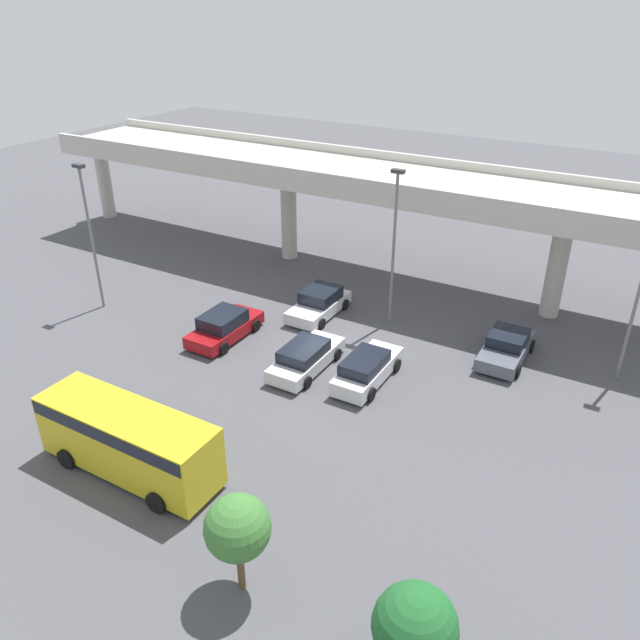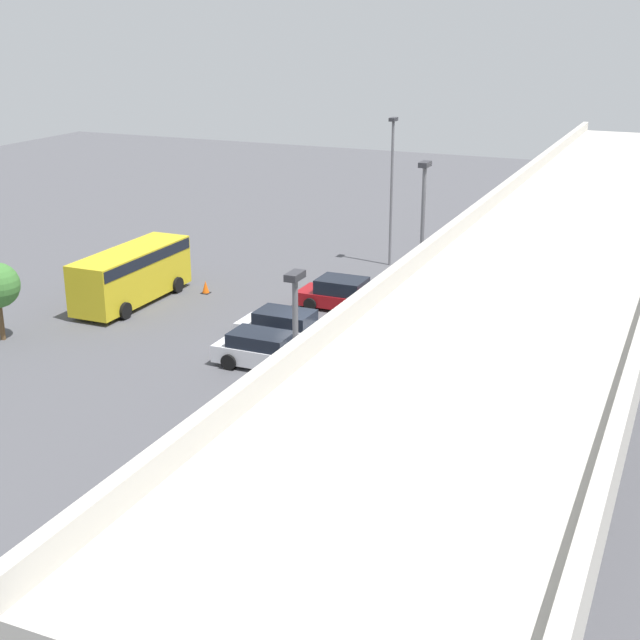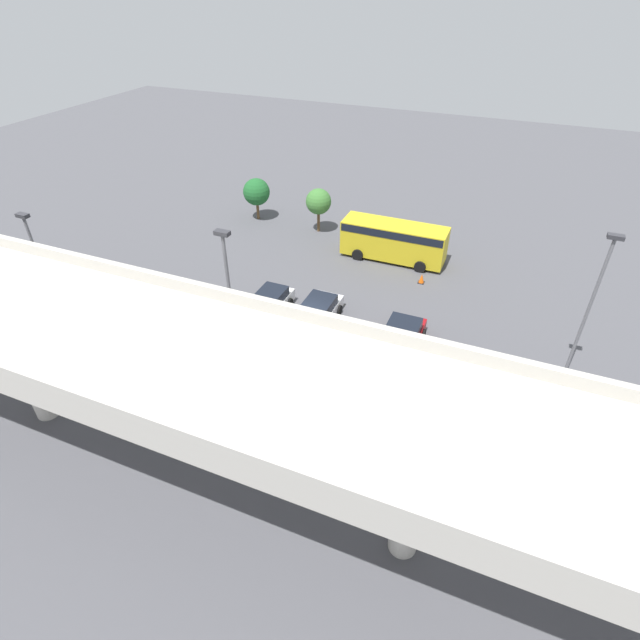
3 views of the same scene
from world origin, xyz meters
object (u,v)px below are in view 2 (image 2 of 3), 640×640
(lamp_post_mid_lot, at_px, (296,382))
(parked_car_4, at_px, (341,425))
(parked_car_0, at_px, (344,295))
(parked_car_1, at_px, (421,327))
(parked_car_2, at_px, (288,327))
(parked_car_3, at_px, (267,351))
(shuttle_bus, at_px, (132,271))
(lamp_post_near_aisle, at_px, (421,256))
(lamp_post_by_overpass, at_px, (392,181))
(traffic_cone, at_px, (206,287))

(lamp_post_mid_lot, bearing_deg, parked_car_4, -171.68)
(parked_car_0, relative_size, parked_car_1, 1.03)
(parked_car_2, distance_m, lamp_post_mid_lot, 15.96)
(parked_car_4, xyz_separation_m, lamp_post_mid_lot, (5.34, 0.78, 3.88))
(parked_car_3, distance_m, shuttle_bus, 11.78)
(lamp_post_near_aisle, xyz_separation_m, lamp_post_by_overpass, (-15.99, -6.82, -0.13))
(parked_car_0, xyz_separation_m, lamp_post_near_aisle, (7.15, 6.22, 4.45))
(parked_car_0, height_order, parked_car_1, parked_car_1)
(shuttle_bus, height_order, lamp_post_by_overpass, lamp_post_by_overpass)
(parked_car_4, distance_m, lamp_post_by_overpass, 24.13)
(lamp_post_mid_lot, bearing_deg, lamp_post_near_aisle, -179.12)
(parked_car_2, xyz_separation_m, lamp_post_mid_lot, (13.86, 6.90, 3.88))
(parked_car_4, bearing_deg, lamp_post_by_overpass, -74.78)
(parked_car_2, bearing_deg, parked_car_0, 84.99)
(parked_car_0, distance_m, parked_car_3, 8.73)
(parked_car_2, height_order, parked_car_3, parked_car_3)
(parked_car_0, height_order, lamp_post_by_overpass, lamp_post_by_overpass)
(lamp_post_near_aisle, bearing_deg, parked_car_1, -164.49)
(parked_car_4, relative_size, lamp_post_by_overpass, 0.53)
(parked_car_3, bearing_deg, lamp_post_near_aisle, 14.35)
(parked_car_2, bearing_deg, parked_car_1, 23.63)
(lamp_post_by_overpass, bearing_deg, shuttle_bus, -38.69)
(traffic_cone, bearing_deg, parked_car_1, 79.00)
(parked_car_2, relative_size, traffic_cone, 6.99)
(parked_car_4, bearing_deg, lamp_post_near_aisle, -94.91)
(parked_car_2, bearing_deg, shuttle_bus, 168.33)
(parked_car_1, bearing_deg, parked_car_0, -31.25)
(parked_car_3, bearing_deg, parked_car_0, 90.19)
(parked_car_2, height_order, lamp_post_by_overpass, lamp_post_by_overpass)
(parked_car_4, distance_m, shuttle_bus, 19.29)
(lamp_post_by_overpass, relative_size, traffic_cone, 12.44)
(lamp_post_mid_lot, bearing_deg, parked_car_1, -175.40)
(parked_car_3, bearing_deg, parked_car_1, 48.03)
(parked_car_2, distance_m, lamp_post_near_aisle, 8.23)
(shuttle_bus, height_order, lamp_post_mid_lot, lamp_post_mid_lot)
(parked_car_2, height_order, shuttle_bus, shuttle_bus)
(parked_car_4, xyz_separation_m, lamp_post_by_overpass, (-22.90, -6.23, 4.37))
(parked_car_4, relative_size, traffic_cone, 6.55)
(parked_car_3, distance_m, traffic_cone, 11.31)
(parked_car_3, bearing_deg, shuttle_bus, 153.40)
(parked_car_0, bearing_deg, lamp_post_by_overpass, 93.89)
(parked_car_0, bearing_deg, parked_car_2, -95.01)
(lamp_post_mid_lot, bearing_deg, lamp_post_by_overpass, -166.06)
(parked_car_3, height_order, lamp_post_near_aisle, lamp_post_near_aisle)
(lamp_post_near_aisle, distance_m, lamp_post_mid_lot, 12.26)
(shuttle_bus, distance_m, lamp_post_mid_lot, 23.38)
(shuttle_bus, xyz_separation_m, traffic_cone, (-2.89, 2.66, -1.35))
(parked_car_2, xyz_separation_m, traffic_cone, (-4.95, -7.33, -0.36))
(parked_car_1, xyz_separation_m, traffic_cone, (-2.51, -12.91, -0.40))
(parked_car_0, distance_m, lamp_post_near_aisle, 10.47)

